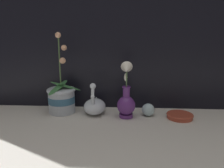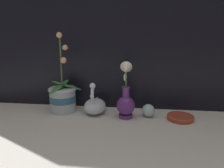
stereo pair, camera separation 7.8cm
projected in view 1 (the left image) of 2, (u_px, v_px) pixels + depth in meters
The scene contains 7 objects.
ground_plane at pixel (117, 123), 1.17m from camera, with size 2.80×2.80×0.00m, color beige.
window_backdrop at pixel (119, 11), 1.30m from camera, with size 2.80×0.03×1.20m.
orchid_potted_plant at pixel (62, 97), 1.32m from camera, with size 0.20×0.22×0.48m.
swan_figurine at pixel (95, 105), 1.30m from camera, with size 0.13×0.19×0.20m.
blue_vase at pixel (126, 100), 1.23m from camera, with size 0.10×0.12×0.33m.
glass_sphere at pixel (148, 110), 1.27m from camera, with size 0.07×0.07×0.07m.
amber_dish at pixel (180, 116), 1.24m from camera, with size 0.15×0.15×0.03m.
Camera 1 is at (0.04, -1.09, 0.47)m, focal length 35.00 mm.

